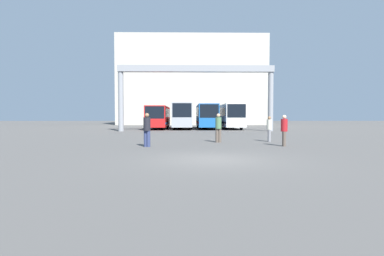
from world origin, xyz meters
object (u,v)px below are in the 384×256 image
Objects in this scene: bus_slot_2 at (206,115)px; pedestrian_near_center at (218,127)px; bus_slot_3 at (229,115)px; bus_slot_0 at (159,116)px; pedestrian_near_right at (147,129)px; pedestrian_mid_left at (269,128)px; pedestrian_near_left at (284,130)px; bus_slot_1 at (183,115)px.

pedestrian_near_center is (-0.62, -21.47, -0.86)m from bus_slot_2.
bus_slot_0 is at bearing -174.81° from bus_slot_3.
pedestrian_mid_left is (7.64, 3.28, -0.09)m from pedestrian_near_right.
pedestrian_mid_left is 0.96× the size of pedestrian_near_left.
bus_slot_3 is at bearing -85.81° from pedestrian_near_right.
bus_slot_0 is at bearing -146.93° from pedestrian_mid_left.
bus_slot_1 is 7.32× the size of pedestrian_mid_left.
bus_slot_3 is 7.02× the size of pedestrian_mid_left.
bus_slot_2 is 24.70m from pedestrian_near_right.
bus_slot_1 is 6.63× the size of pedestrian_near_center.
bus_slot_0 reaches higher than pedestrian_near_center.
bus_slot_3 is 24.52m from pedestrian_near_left.
bus_slot_0 is 5.42× the size of pedestrian_near_center.
pedestrian_mid_left is (6.04, -21.67, -1.03)m from bus_slot_1.
bus_slot_3 reaches higher than pedestrian_near_center.
bus_slot_1 reaches higher than pedestrian_near_left.
pedestrian_near_left is at bearing -90.99° from bus_slot_3.
bus_slot_3 is at bearing 8.82° from bus_slot_2.
pedestrian_mid_left is at bearing -134.53° from pedestrian_near_right.
bus_slot_1 reaches higher than bus_slot_3.
bus_slot_2 is 3.26m from bus_slot_3.
bus_slot_1 is 22.52m from pedestrian_mid_left.
bus_slot_3 is at bearing 5.19° from bus_slot_0.
bus_slot_0 is 5.42× the size of pedestrian_near_right.
bus_slot_0 is at bearing -63.87° from pedestrian_near_right.
bus_slot_1 reaches higher than pedestrian_near_center.
bus_slot_1 is (3.22, 1.12, 0.20)m from bus_slot_0.
pedestrian_mid_left is at bearing -82.34° from bus_slot_2.
bus_slot_3 reaches higher than pedestrian_mid_left.
bus_slot_1 is at bearing 166.97° from bus_slot_2.
bus_slot_2 reaches higher than pedestrian_near_left.
pedestrian_near_right is at bearing -143.65° from pedestrian_near_center.
bus_slot_1 is at bearing 177.82° from bus_slot_3.
bus_slot_0 is 0.82× the size of bus_slot_1.
pedestrian_near_right reaches higher than pedestrian_mid_left.
pedestrian_near_center is at bearing 65.56° from pedestrian_near_left.
bus_slot_3 is at bearing 11.00° from pedestrian_near_left.
bus_slot_2 is at bearing 3.35° from bus_slot_0.
pedestrian_near_right is 1.00× the size of pedestrian_near_center.
pedestrian_mid_left is (-0.41, -21.43, -0.97)m from bus_slot_3.
bus_slot_1 reaches higher than bus_slot_0.
pedestrian_near_right is 1.06× the size of pedestrian_near_left.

